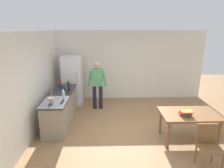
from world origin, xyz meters
name	(u,v)px	position (x,y,z in m)	size (l,w,h in m)	color
ground_plane	(130,135)	(0.00, 0.00, 0.00)	(14.00, 14.00, 0.00)	#936D47
wall_back	(122,65)	(0.00, 3.00, 1.35)	(6.40, 0.12, 2.70)	silver
wall_left	(30,85)	(-2.60, 0.20, 1.35)	(0.12, 5.60, 2.70)	silver
kitchen_counter	(61,108)	(-2.00, 0.80, 0.45)	(0.64, 2.20, 0.90)	gray
refrigerator	(73,80)	(-1.90, 2.40, 0.90)	(0.70, 0.67, 1.80)	white
person	(97,82)	(-0.95, 1.85, 0.98)	(0.70, 0.22, 1.70)	#1E1E2D
dining_table	(189,116)	(1.40, -0.30, 0.67)	(1.40, 0.90, 0.75)	brown
chair	(208,143)	(1.40, -1.27, 0.53)	(0.42, 0.42, 0.91)	brown
cooking_pot	(66,86)	(-1.96, 1.46, 0.96)	(0.40, 0.28, 0.12)	#285193
utensil_jar	(51,100)	(-2.05, 0.09, 0.98)	(0.11, 0.11, 0.32)	tan
bottle_sauce_red	(60,83)	(-2.19, 1.71, 1.00)	(0.06, 0.06, 0.24)	#B22319
bottle_vinegar_tall	(67,86)	(-1.87, 1.18, 1.04)	(0.06, 0.06, 0.32)	gray
bottle_water_clear	(63,95)	(-1.79, 0.34, 1.03)	(0.07, 0.07, 0.30)	silver
bottle_wine_dark	(69,86)	(-1.79, 1.09, 1.05)	(0.08, 0.08, 0.34)	black
book_stack	(186,113)	(1.24, -0.44, 0.82)	(0.29, 0.21, 0.13)	#387A47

